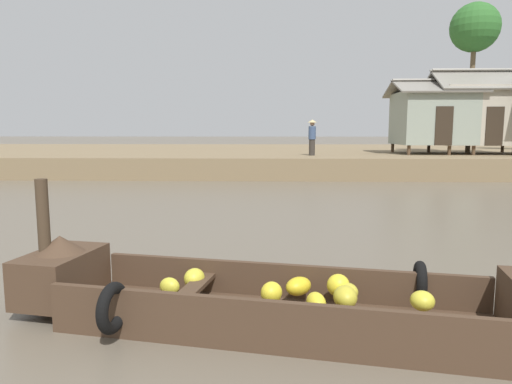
{
  "coord_description": "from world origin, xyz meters",
  "views": [
    {
      "loc": [
        -0.7,
        0.49,
        2.12
      ],
      "look_at": [
        -0.93,
        7.52,
        1.18
      ],
      "focal_mm": 32.6,
      "sensor_mm": 36.0,
      "label": 1
    }
  ],
  "objects_px": {
    "banana_boat": "(279,300)",
    "stilt_house_mid_left": "(480,115)",
    "vendor_person": "(312,136)",
    "mooring_post": "(45,245)",
    "stilt_house_left": "(432,117)",
    "palm_tree_mid": "(475,29)"
  },
  "relations": [
    {
      "from": "banana_boat",
      "to": "palm_tree_mid",
      "type": "distance_m",
      "value": 22.86
    },
    {
      "from": "banana_boat",
      "to": "stilt_house_mid_left",
      "type": "distance_m",
      "value": 21.64
    },
    {
      "from": "stilt_house_left",
      "to": "palm_tree_mid",
      "type": "xyz_separation_m",
      "value": [
        2.05,
        0.49,
        4.32
      ]
    },
    {
      "from": "mooring_post",
      "to": "stilt_house_mid_left",
      "type": "bearing_deg",
      "value": 54.91
    },
    {
      "from": "palm_tree_mid",
      "to": "banana_boat",
      "type": "bearing_deg",
      "value": -117.23
    },
    {
      "from": "stilt_house_left",
      "to": "vendor_person",
      "type": "bearing_deg",
      "value": -162.11
    },
    {
      "from": "palm_tree_mid",
      "to": "mooring_post",
      "type": "xyz_separation_m",
      "value": [
        -12.72,
        -19.0,
        -6.32
      ]
    },
    {
      "from": "stilt_house_mid_left",
      "to": "vendor_person",
      "type": "bearing_deg",
      "value": -167.05
    },
    {
      "from": "stilt_house_left",
      "to": "vendor_person",
      "type": "distance_m",
      "value": 6.5
    },
    {
      "from": "banana_boat",
      "to": "stilt_house_mid_left",
      "type": "relative_size",
      "value": 1.21
    },
    {
      "from": "banana_boat",
      "to": "mooring_post",
      "type": "height_order",
      "value": "mooring_post"
    },
    {
      "from": "banana_boat",
      "to": "vendor_person",
      "type": "distance_m",
      "value": 17.11
    },
    {
      "from": "stilt_house_mid_left",
      "to": "vendor_person",
      "type": "distance_m",
      "value": 8.72
    },
    {
      "from": "stilt_house_mid_left",
      "to": "mooring_post",
      "type": "bearing_deg",
      "value": -125.09
    },
    {
      "from": "palm_tree_mid",
      "to": "vendor_person",
      "type": "bearing_deg",
      "value": -163.23
    },
    {
      "from": "banana_boat",
      "to": "mooring_post",
      "type": "relative_size",
      "value": 3.84
    },
    {
      "from": "banana_boat",
      "to": "mooring_post",
      "type": "bearing_deg",
      "value": 171.57
    },
    {
      "from": "banana_boat",
      "to": "stilt_house_mid_left",
      "type": "bearing_deg",
      "value": 61.5
    },
    {
      "from": "vendor_person",
      "to": "mooring_post",
      "type": "bearing_deg",
      "value": -105.35
    },
    {
      "from": "vendor_person",
      "to": "mooring_post",
      "type": "height_order",
      "value": "vendor_person"
    },
    {
      "from": "stilt_house_mid_left",
      "to": "banana_boat",
      "type": "bearing_deg",
      "value": -118.5
    },
    {
      "from": "palm_tree_mid",
      "to": "vendor_person",
      "type": "relative_size",
      "value": 4.47
    }
  ]
}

